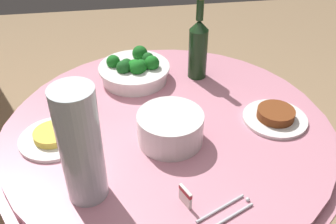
{
  "coord_description": "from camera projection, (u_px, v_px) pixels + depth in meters",
  "views": [
    {
      "loc": [
        -1.02,
        0.15,
        1.55
      ],
      "look_at": [
        0.0,
        0.0,
        0.79
      ],
      "focal_mm": 40.93,
      "sensor_mm": 36.0,
      "label": 1
    }
  ],
  "objects": [
    {
      "name": "label_placard_mid",
      "position": [
        185.0,
        196.0,
        1.01
      ],
      "size": [
        0.05,
        0.03,
        0.05
      ],
      "color": "white",
      "rests_on": "buffet_table"
    },
    {
      "name": "plate_stack",
      "position": [
        170.0,
        128.0,
        1.21
      ],
      "size": [
        0.21,
        0.21,
        0.1
      ],
      "color": "white",
      "rests_on": "buffet_table"
    },
    {
      "name": "decorative_fruit_vase",
      "position": [
        81.0,
        149.0,
        0.96
      ],
      "size": [
        0.11,
        0.11,
        0.34
      ],
      "color": "silver",
      "rests_on": "buffet_table"
    },
    {
      "name": "buffet_table",
      "position": [
        168.0,
        196.0,
        1.52
      ],
      "size": [
        1.16,
        1.16,
        0.74
      ],
      "color": "maroon",
      "rests_on": "ground_plane"
    },
    {
      "name": "wine_bottle",
      "position": [
        198.0,
        47.0,
        1.48
      ],
      "size": [
        0.07,
        0.07,
        0.34
      ],
      "color": "#193719",
      "rests_on": "buffet_table"
    },
    {
      "name": "serving_tongs",
      "position": [
        227.0,
        212.0,
        1.0
      ],
      "size": [
        0.11,
        0.16,
        0.01
      ],
      "color": "silver",
      "rests_on": "buffet_table"
    },
    {
      "name": "food_plate_fried_egg",
      "position": [
        53.0,
        137.0,
        1.23
      ],
      "size": [
        0.22,
        0.22,
        0.04
      ],
      "color": "white",
      "rests_on": "buffet_table"
    },
    {
      "name": "label_placard_front",
      "position": [
        81.0,
        96.0,
        1.38
      ],
      "size": [
        0.05,
        0.03,
        0.05
      ],
      "color": "white",
      "rests_on": "buffet_table"
    },
    {
      "name": "broccoli_bowl",
      "position": [
        135.0,
        70.0,
        1.51
      ],
      "size": [
        0.28,
        0.28,
        0.11
      ],
      "color": "white",
      "rests_on": "buffet_table"
    },
    {
      "name": "food_plate_stir_fry",
      "position": [
        275.0,
        116.0,
        1.31
      ],
      "size": [
        0.22,
        0.22,
        0.04
      ],
      "color": "white",
      "rests_on": "buffet_table"
    }
  ]
}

